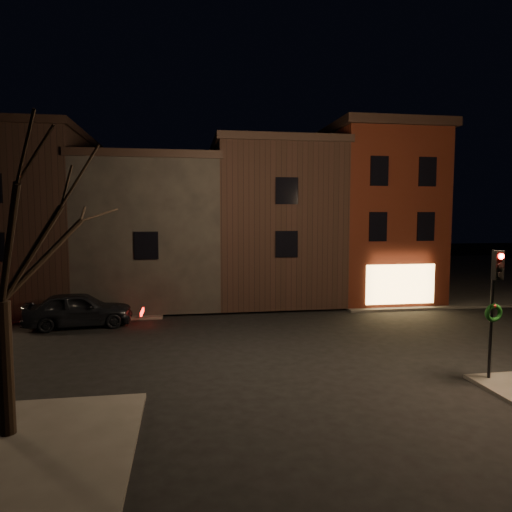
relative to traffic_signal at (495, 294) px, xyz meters
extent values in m
plane|color=black|center=(-5.60, 5.51, -2.81)|extent=(120.00, 120.00, 0.00)
cube|color=#2D2B28|center=(14.40, 25.51, -2.75)|extent=(30.00, 30.00, 0.12)
cube|color=#48170C|center=(2.40, 15.01, 2.31)|extent=(6.00, 8.00, 10.00)
cube|color=black|center=(2.40, 15.01, 7.56)|extent=(6.50, 8.50, 0.50)
cube|color=#FFCB72|center=(2.40, 10.96, -1.39)|extent=(4.00, 0.12, 2.20)
cube|color=black|center=(-4.10, 16.01, 1.81)|extent=(7.00, 10.00, 9.00)
cube|color=black|center=(-4.10, 16.01, 6.51)|extent=(7.30, 10.30, 0.40)
cube|color=black|center=(-11.35, 16.01, 1.31)|extent=(7.50, 10.00, 8.00)
cube|color=black|center=(-11.35, 16.01, 5.51)|extent=(7.80, 10.30, 0.40)
cube|color=black|center=(-18.60, 16.01, 2.06)|extent=(7.00, 10.00, 9.50)
cube|color=black|center=(-18.60, 16.01, 7.01)|extent=(7.30, 10.30, 0.40)
cylinder|color=black|center=(0.00, 0.11, -0.69)|extent=(0.10, 0.10, 4.00)
cube|color=black|center=(0.00, -0.07, 0.91)|extent=(0.28, 0.22, 0.90)
cylinder|color=#FF0C07|center=(0.00, -0.19, 1.19)|extent=(0.18, 0.06, 0.18)
cylinder|color=black|center=(0.00, -0.19, 0.91)|extent=(0.18, 0.06, 0.18)
cylinder|color=black|center=(0.00, -0.19, 0.63)|extent=(0.18, 0.06, 0.18)
torus|color=#0C380F|center=(0.00, 0.02, -0.59)|extent=(0.58, 0.14, 0.58)
sphere|color=#990C0C|center=(0.00, 0.00, -0.37)|extent=(0.12, 0.12, 0.12)
cylinder|color=black|center=(-13.60, -1.49, -1.11)|extent=(0.36, 0.36, 3.15)
imported|color=black|center=(-14.40, 9.61, -1.98)|extent=(5.06, 2.53, 1.66)
camera|label=1|loc=(-9.45, -12.57, 2.42)|focal=32.00mm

